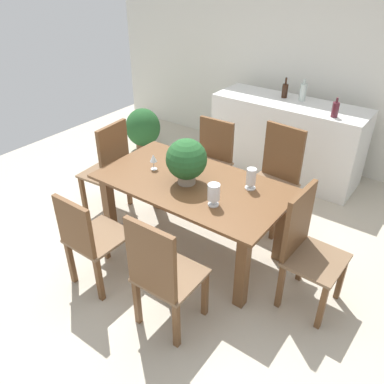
% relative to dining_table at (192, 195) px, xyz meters
% --- Properties ---
extents(ground_plane, '(7.04, 7.04, 0.00)m').
position_rel_dining_table_xyz_m(ground_plane, '(0.00, -0.02, -0.62)').
color(ground_plane, '#BCB29E').
extents(back_wall, '(6.40, 0.10, 2.60)m').
position_rel_dining_table_xyz_m(back_wall, '(0.00, 2.58, 0.68)').
color(back_wall, silver).
rests_on(back_wall, ground).
extents(dining_table, '(1.77, 0.96, 0.76)m').
position_rel_dining_table_xyz_m(dining_table, '(0.00, 0.00, 0.00)').
color(dining_table, brown).
rests_on(dining_table, ground).
extents(chair_foot_end, '(0.45, 0.49, 1.04)m').
position_rel_dining_table_xyz_m(chair_foot_end, '(1.12, 0.00, -0.05)').
color(chair_foot_end, brown).
rests_on(chair_foot_end, ground).
extents(chair_near_right, '(0.47, 0.46, 1.05)m').
position_rel_dining_table_xyz_m(chair_near_right, '(0.40, -0.93, -0.05)').
color(chair_near_right, brown).
rests_on(chair_near_right, ground).
extents(chair_far_right, '(0.52, 0.51, 1.07)m').
position_rel_dining_table_xyz_m(chair_far_right, '(0.41, 0.94, -0.03)').
color(chair_far_right, brown).
rests_on(chair_far_right, ground).
extents(chair_head_end, '(0.45, 0.50, 1.07)m').
position_rel_dining_table_xyz_m(chair_head_end, '(-1.12, 0.01, -0.03)').
color(chair_head_end, brown).
rests_on(chair_head_end, ground).
extents(chair_near_left, '(0.44, 0.48, 0.93)m').
position_rel_dining_table_xyz_m(chair_near_left, '(-0.40, -0.92, -0.10)').
color(chair_near_left, brown).
rests_on(chair_near_left, ground).
extents(chair_far_left, '(0.49, 0.44, 0.96)m').
position_rel_dining_table_xyz_m(chair_far_left, '(-0.40, 0.92, -0.08)').
color(chair_far_left, brown).
rests_on(chair_far_left, ground).
extents(flower_centerpiece, '(0.37, 0.37, 0.43)m').
position_rel_dining_table_xyz_m(flower_centerpiece, '(-0.03, -0.04, 0.37)').
color(flower_centerpiece, gray).
rests_on(flower_centerpiece, dining_table).
extents(crystal_vase_left, '(0.09, 0.09, 0.20)m').
position_rel_dining_table_xyz_m(crystal_vase_left, '(0.48, 0.21, 0.25)').
color(crystal_vase_left, silver).
rests_on(crystal_vase_left, dining_table).
extents(crystal_vase_center_near, '(0.10, 0.10, 0.20)m').
position_rel_dining_table_xyz_m(crystal_vase_center_near, '(0.37, -0.20, 0.26)').
color(crystal_vase_center_near, silver).
rests_on(crystal_vase_center_near, dining_table).
extents(wine_glass, '(0.07, 0.07, 0.16)m').
position_rel_dining_table_xyz_m(wine_glass, '(-0.45, -0.02, 0.25)').
color(wine_glass, silver).
rests_on(wine_glass, dining_table).
extents(kitchen_counter, '(1.90, 0.65, 0.99)m').
position_rel_dining_table_xyz_m(kitchen_counter, '(0.05, 1.98, -0.13)').
color(kitchen_counter, silver).
rests_on(kitchen_counter, ground).
extents(wine_bottle_tall, '(0.08, 0.08, 0.22)m').
position_rel_dining_table_xyz_m(wine_bottle_tall, '(0.65, 1.79, 0.45)').
color(wine_bottle_tall, '#511E28').
rests_on(wine_bottle_tall, kitchen_counter).
extents(wine_bottle_clear, '(0.07, 0.07, 0.25)m').
position_rel_dining_table_xyz_m(wine_bottle_clear, '(-0.09, 2.09, 0.46)').
color(wine_bottle_clear, black).
rests_on(wine_bottle_clear, kitchen_counter).
extents(wine_bottle_amber, '(0.08, 0.08, 0.27)m').
position_rel_dining_table_xyz_m(wine_bottle_amber, '(0.14, 2.10, 0.48)').
color(wine_bottle_amber, '#B2BFB7').
rests_on(wine_bottle_amber, kitchen_counter).
extents(potted_plant_floor, '(0.51, 0.51, 0.63)m').
position_rel_dining_table_xyz_m(potted_plant_floor, '(-1.96, 1.43, -0.29)').
color(potted_plant_floor, brown).
rests_on(potted_plant_floor, ground).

